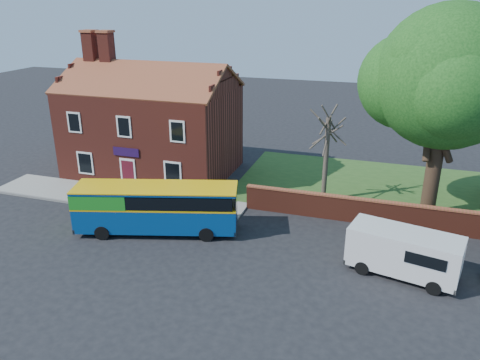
% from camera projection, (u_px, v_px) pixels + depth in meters
% --- Properties ---
extents(ground, '(120.00, 120.00, 0.00)m').
position_uv_depth(ground, '(173.00, 254.00, 24.97)').
color(ground, black).
rests_on(ground, ground).
extents(pavement, '(18.00, 3.50, 0.12)m').
position_uv_depth(pavement, '(117.00, 197.00, 32.07)').
color(pavement, gray).
rests_on(pavement, ground).
extents(kerb, '(18.00, 0.15, 0.14)m').
position_uv_depth(kerb, '(102.00, 207.00, 30.51)').
color(kerb, slate).
rests_on(kerb, ground).
extents(grass_strip, '(26.00, 12.00, 0.04)m').
position_uv_depth(grass_strip, '(422.00, 193.00, 32.79)').
color(grass_strip, '#426B28').
rests_on(grass_strip, ground).
extents(shop_building, '(12.30, 8.13, 10.50)m').
position_uv_depth(shop_building, '(153.00, 129.00, 35.97)').
color(shop_building, maroon).
rests_on(shop_building, ground).
extents(boundary_wall, '(22.00, 0.38, 1.60)m').
position_uv_depth(boundary_wall, '(428.00, 219.00, 27.17)').
color(boundary_wall, maroon).
rests_on(boundary_wall, ground).
extents(bus, '(9.56, 4.81, 2.83)m').
position_uv_depth(bus, '(151.00, 206.00, 26.91)').
color(bus, navy).
rests_on(bus, ground).
extents(van_near, '(5.57, 3.21, 2.30)m').
position_uv_depth(van_near, '(404.00, 251.00, 22.71)').
color(van_near, silver).
rests_on(van_near, ground).
extents(large_tree, '(10.45, 8.26, 12.74)m').
position_uv_depth(large_tree, '(449.00, 81.00, 26.78)').
color(large_tree, black).
rests_on(large_tree, ground).
extents(bare_tree, '(2.33, 2.78, 6.22)m').
position_uv_depth(bare_tree, '(326.00, 155.00, 30.63)').
color(bare_tree, '#4C4238').
rests_on(bare_tree, ground).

